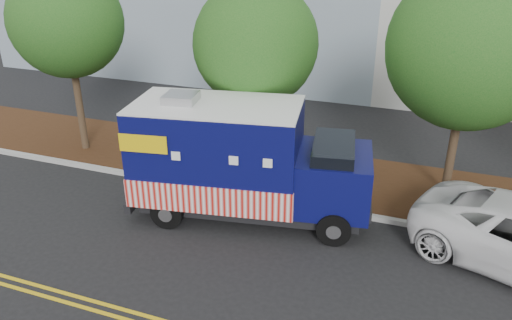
% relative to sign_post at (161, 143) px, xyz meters
% --- Properties ---
extents(ground, '(120.00, 120.00, 0.00)m').
position_rel_sign_post_xyz_m(ground, '(3.67, -1.93, -1.20)').
color(ground, black).
rests_on(ground, ground).
extents(curb, '(120.00, 0.18, 0.15)m').
position_rel_sign_post_xyz_m(curb, '(3.67, -0.53, -1.12)').
color(curb, '#9E9E99').
rests_on(curb, ground).
extents(mulch_strip, '(120.00, 4.00, 0.15)m').
position_rel_sign_post_xyz_m(mulch_strip, '(3.67, 1.57, -1.12)').
color(mulch_strip, '#321D0E').
rests_on(mulch_strip, ground).
extents(tree_a, '(3.92, 3.92, 6.86)m').
position_rel_sign_post_xyz_m(tree_a, '(-3.85, 0.77, 3.69)').
color(tree_a, '#38281C').
rests_on(tree_a, ground).
extents(tree_b, '(4.01, 4.01, 6.48)m').
position_rel_sign_post_xyz_m(tree_b, '(2.92, 1.39, 3.27)').
color(tree_b, '#38281C').
rests_on(tree_b, ground).
extents(tree_c, '(4.70, 4.70, 7.11)m').
position_rel_sign_post_xyz_m(tree_c, '(9.25, 1.70, 3.55)').
color(tree_c, '#38281C').
rests_on(tree_c, ground).
extents(sign_post, '(0.06, 0.06, 2.40)m').
position_rel_sign_post_xyz_m(sign_post, '(0.00, 0.00, 0.00)').
color(sign_post, '#473828').
rests_on(sign_post, ground).
extents(food_truck, '(7.21, 3.65, 3.64)m').
position_rel_sign_post_xyz_m(food_truck, '(3.48, -1.52, 0.45)').
color(food_truck, black).
rests_on(food_truck, ground).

